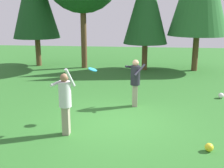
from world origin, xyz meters
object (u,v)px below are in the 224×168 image
object	(u,v)px
person_thrower	(65,99)
ball_white	(221,96)
tree_center	(146,4)
ball_yellow	(209,147)
frisbee	(93,70)
person_catcher	(135,79)

from	to	relation	value
person_thrower	ball_white	size ratio (longest dim) A/B	8.65
ball_white	tree_center	xyz separation A→B (m)	(-3.06, 5.54, 3.72)
person_thrower	ball_yellow	bearing A→B (deg)	-74.09
person_thrower	frisbee	bearing A→B (deg)	0.00
person_thrower	ball_yellow	distance (m)	3.92
frisbee	tree_center	size ratio (longest dim) A/B	0.04
frisbee	ball_yellow	bearing A→B (deg)	-29.18
person_catcher	tree_center	world-z (taller)	tree_center
frisbee	ball_white	size ratio (longest dim) A/B	1.23
frisbee	person_catcher	bearing A→B (deg)	49.30
ball_yellow	tree_center	size ratio (longest dim) A/B	0.03
person_catcher	tree_center	size ratio (longest dim) A/B	0.28
frisbee	tree_center	xyz separation A→B (m)	(1.60, 8.35, 2.20)
person_catcher	frisbee	xyz separation A→B (m)	(-1.27, -1.47, 0.61)
tree_center	ball_yellow	bearing A→B (deg)	-81.00
person_catcher	tree_center	bearing A→B (deg)	-142.07
tree_center	person_catcher	bearing A→B (deg)	-92.77
frisbee	tree_center	bearing A→B (deg)	79.16
person_catcher	frisbee	distance (m)	2.04
frisbee	person_thrower	bearing A→B (deg)	-114.85
person_catcher	frisbee	size ratio (longest dim) A/B	6.24
person_catcher	ball_yellow	world-z (taller)	person_catcher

